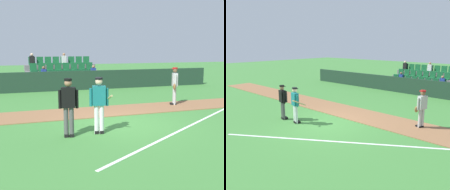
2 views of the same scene
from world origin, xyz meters
TOP-DOWN VIEW (x-y plane):
  - ground_plane at (0.00, 0.00)m, footprint 80.00×80.00m
  - infield_dirt_path at (0.00, 2.21)m, footprint 28.00×2.12m
  - foul_line_chalk at (3.00, -0.50)m, footprint 10.11×6.63m
  - dugout_fence at (0.00, 9.14)m, footprint 20.00×0.16m
  - stadium_bleachers at (-0.00, 11.01)m, footprint 5.00×2.95m
  - batter_teal_jersey at (-1.09, -0.93)m, footprint 0.62×0.80m
  - umpire_home_plate at (-2.05, -0.97)m, footprint 0.58×0.37m
  - runner_grey_jersey at (3.63, 2.51)m, footprint 0.42×0.62m

SIDE VIEW (x-z plane):
  - ground_plane at x=0.00m, z-range 0.00..0.00m
  - foul_line_chalk at x=3.00m, z-range 0.00..0.01m
  - infield_dirt_path at x=0.00m, z-range 0.00..0.03m
  - dugout_fence at x=0.00m, z-range 0.00..1.22m
  - stadium_bleachers at x=0.00m, z-range -0.53..1.77m
  - runner_grey_jersey at x=3.63m, z-range 0.08..1.84m
  - batter_teal_jersey at x=-1.09m, z-range 0.09..1.85m
  - umpire_home_plate at x=-2.05m, z-range 0.12..1.88m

